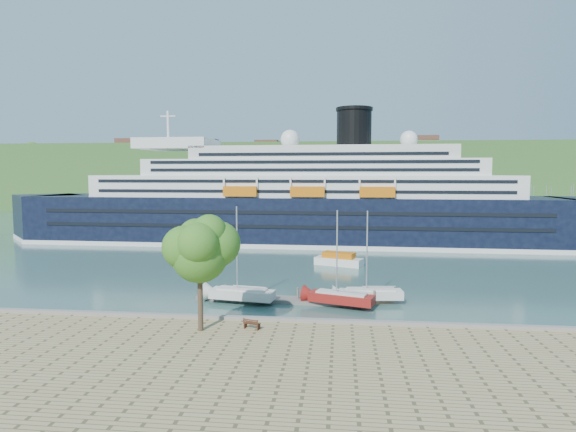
# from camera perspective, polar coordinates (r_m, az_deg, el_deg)

# --- Properties ---
(ground) EXTENTS (400.00, 400.00, 0.00)m
(ground) POSITION_cam_1_polar(r_m,az_deg,el_deg) (42.40, -3.15, -13.45)
(ground) COLOR #2D5048
(ground) RESTS_ON ground
(far_hillside) EXTENTS (400.00, 50.00, 24.00)m
(far_hillside) POSITION_cam_1_polar(r_m,az_deg,el_deg) (184.78, 4.18, 4.61)
(far_hillside) COLOR #355723
(far_hillside) RESTS_ON ground
(quay_coping) EXTENTS (220.00, 0.50, 0.30)m
(quay_coping) POSITION_cam_1_polar(r_m,az_deg,el_deg) (41.86, -3.20, -12.05)
(quay_coping) COLOR slate
(quay_coping) RESTS_ON promenade
(cruise_ship) EXTENTS (115.06, 18.89, 25.77)m
(cruise_ship) POSITION_cam_1_polar(r_m,az_deg,el_deg) (92.54, 0.24, 4.71)
(cruise_ship) COLOR black
(cruise_ship) RESTS_ON ground
(park_bench) EXTENTS (1.56, 1.03, 0.93)m
(park_bench) POSITION_cam_1_polar(r_m,az_deg,el_deg) (39.64, -4.29, -12.56)
(park_bench) COLOR #4F2916
(park_bench) RESTS_ON promenade
(promenade_tree) EXTENTS (6.06, 6.06, 10.04)m
(promenade_tree) POSITION_cam_1_polar(r_m,az_deg,el_deg) (38.66, -10.41, -6.12)
(promenade_tree) COLOR #30671B
(promenade_tree) RESTS_ON promenade
(floating_pontoon) EXTENTS (17.87, 3.30, 0.39)m
(floating_pontoon) POSITION_cam_1_polar(r_m,az_deg,el_deg) (51.42, -1.03, -9.88)
(floating_pontoon) COLOR gray
(floating_pontoon) RESTS_ON ground
(sailboat_white_near) EXTENTS (7.70, 3.24, 9.64)m
(sailboat_white_near) POSITION_cam_1_polar(r_m,az_deg,el_deg) (49.83, -5.50, -4.94)
(sailboat_white_near) COLOR silver
(sailboat_white_near) RESTS_ON ground
(sailboat_red) EXTENTS (7.52, 4.11, 9.36)m
(sailboat_red) POSITION_cam_1_polar(r_m,az_deg,el_deg) (48.49, 6.38, -5.40)
(sailboat_red) COLOR maroon
(sailboat_red) RESTS_ON ground
(sailboat_white_far) EXTENTS (7.29, 2.68, 9.21)m
(sailboat_white_far) POSITION_cam_1_polar(r_m,az_deg,el_deg) (50.59, 9.88, -5.09)
(sailboat_white_far) COLOR silver
(sailboat_white_far) RESTS_ON ground
(tender_launch) EXTENTS (7.42, 4.71, 1.94)m
(tender_launch) POSITION_cam_1_polar(r_m,az_deg,el_deg) (71.21, 6.04, -5.06)
(tender_launch) COLOR #D2670C
(tender_launch) RESTS_ON ground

